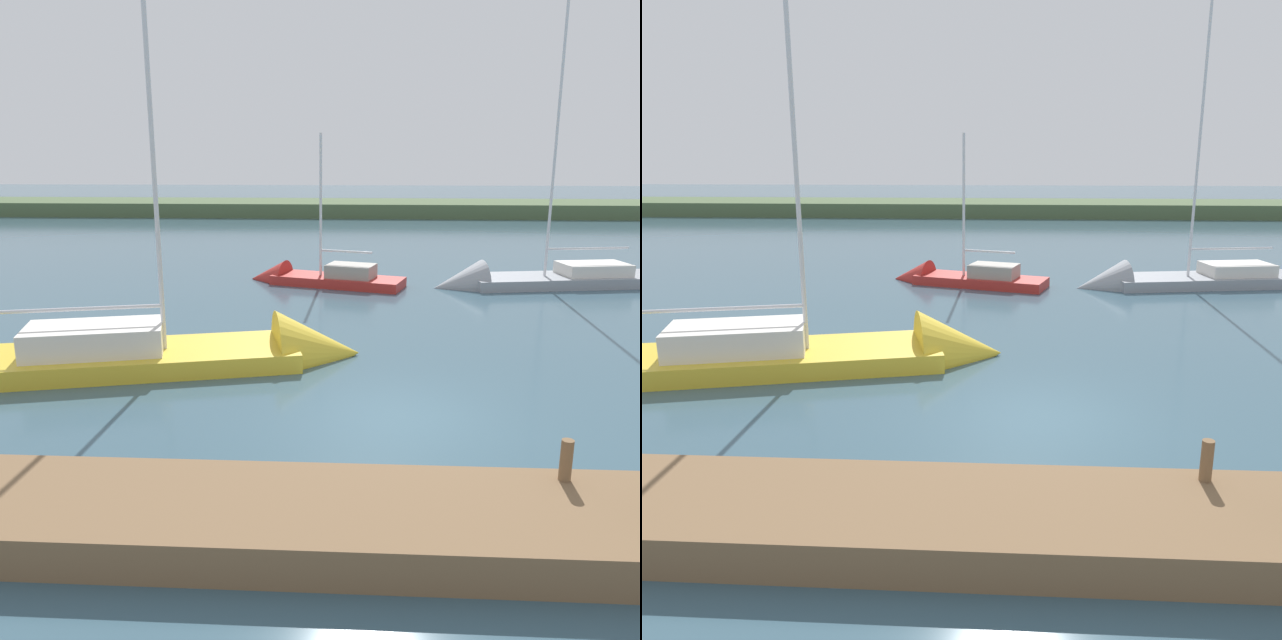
% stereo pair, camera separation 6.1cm
% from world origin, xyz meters
% --- Properties ---
extents(ground_plane, '(200.00, 200.00, 0.00)m').
position_xyz_m(ground_plane, '(0.00, 0.00, 0.00)').
color(ground_plane, '#385666').
extents(far_shoreline, '(180.00, 8.00, 2.40)m').
position_xyz_m(far_shoreline, '(0.00, -46.32, 0.00)').
color(far_shoreline, '#4C603D').
rests_on(far_shoreline, ground_plane).
extents(dock_pier, '(22.28, 2.42, 0.61)m').
position_xyz_m(dock_pier, '(0.00, 4.65, 0.31)').
color(dock_pier, brown).
rests_on(dock_pier, ground_plane).
extents(mooring_post_near, '(0.19, 0.19, 0.66)m').
position_xyz_m(mooring_post_near, '(-2.23, 3.80, 0.94)').
color(mooring_post_near, brown).
rests_on(mooring_post_near, dock_pier).
extents(sailboat_outer_mooring, '(7.01, 3.75, 7.11)m').
position_xyz_m(sailboat_outer_mooring, '(2.88, -14.37, 0.11)').
color(sailboat_outer_mooring, '#B22823').
rests_on(sailboat_outer_mooring, ground_plane).
extents(sailboat_near_dock, '(10.58, 3.99, 12.26)m').
position_xyz_m(sailboat_near_dock, '(-6.44, -14.33, 0.08)').
color(sailboat_near_dock, gray).
rests_on(sailboat_near_dock, ground_plane).
extents(sailboat_behind_pier, '(10.57, 4.95, 12.80)m').
position_xyz_m(sailboat_behind_pier, '(4.95, -3.29, 0.18)').
color(sailboat_behind_pier, gold).
rests_on(sailboat_behind_pier, ground_plane).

